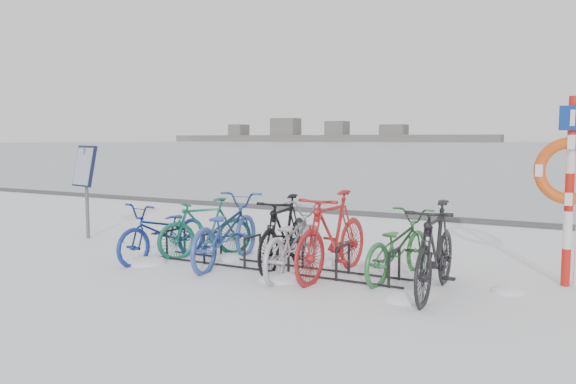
{
  "coord_description": "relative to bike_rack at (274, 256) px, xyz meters",
  "views": [
    {
      "loc": [
        3.95,
        -6.96,
        1.89
      ],
      "look_at": [
        -0.08,
        0.6,
        1.06
      ],
      "focal_mm": 35.0,
      "sensor_mm": 36.0,
      "label": 1
    }
  ],
  "objects": [
    {
      "name": "bike_2",
      "position": [
        -0.81,
        -0.04,
        0.36
      ],
      "size": [
        0.98,
        2.13,
        1.08
      ],
      "primitive_type": "imported",
      "rotation": [
        0.0,
        0.0,
        3.27
      ],
      "color": "#2C4C97",
      "rests_on": "ground"
    },
    {
      "name": "quay_edge",
      "position": [
        0.0,
        5.9,
        -0.13
      ],
      "size": [
        400.0,
        0.25,
        0.1
      ],
      "primitive_type": "cube",
      "color": "#3F3F42",
      "rests_on": "ground"
    },
    {
      "name": "ground",
      "position": [
        0.0,
        0.0,
        -0.18
      ],
      "size": [
        900.0,
        900.0,
        0.0
      ],
      "primitive_type": "plane",
      "color": "white",
      "rests_on": "ground"
    },
    {
      "name": "snow_drifts",
      "position": [
        0.01,
        -0.17,
        -0.18
      ],
      "size": [
        6.1,
        1.86,
        0.22
      ],
      "color": "white",
      "rests_on": "ground"
    },
    {
      "name": "ice_sheet",
      "position": [
        0.0,
        155.0,
        -0.17
      ],
      "size": [
        400.0,
        298.0,
        0.02
      ],
      "primitive_type": "cube",
      "color": "#A0ADB5",
      "rests_on": "ground"
    },
    {
      "name": "bike_5",
      "position": [
        0.92,
        0.02,
        0.42
      ],
      "size": [
        0.71,
        2.04,
        1.21
      ],
      "primitive_type": "imported",
      "rotation": [
        0.0,
        0.0,
        -0.07
      ],
      "color": "#A71C1F",
      "rests_on": "ground"
    },
    {
      "name": "bike_0",
      "position": [
        -1.84,
        -0.23,
        0.29
      ],
      "size": [
        0.83,
        1.87,
        0.95
      ],
      "primitive_type": "imported",
      "rotation": [
        0.0,
        0.0,
        -0.11
      ],
      "color": "navy",
      "rests_on": "ground"
    },
    {
      "name": "bike_rack",
      "position": [
        0.0,
        0.0,
        0.0
      ],
      "size": [
        4.0,
        0.48,
        0.46
      ],
      "color": "black",
      "rests_on": "ground"
    },
    {
      "name": "bike_7",
      "position": [
        2.38,
        -0.23,
        0.4
      ],
      "size": [
        0.58,
        1.94,
        1.16
      ],
      "primitive_type": "imported",
      "rotation": [
        0.0,
        0.0,
        0.02
      ],
      "color": "black",
      "rests_on": "ground"
    },
    {
      "name": "bike_4",
      "position": [
        0.36,
        -0.11,
        0.32
      ],
      "size": [
        0.85,
        1.98,
        1.01
      ],
      "primitive_type": "imported",
      "rotation": [
        0.0,
        0.0,
        3.24
      ],
      "color": "#A8A9B0",
      "rests_on": "ground"
    },
    {
      "name": "bike_3",
      "position": [
        0.11,
        0.12,
        0.37
      ],
      "size": [
        0.7,
        1.87,
        1.1
      ],
      "primitive_type": "imported",
      "rotation": [
        0.0,
        0.0,
        0.1
      ],
      "color": "black",
      "rests_on": "ground"
    },
    {
      "name": "info_board",
      "position": [
        -4.33,
        0.49,
        1.08
      ],
      "size": [
        0.62,
        0.34,
        1.75
      ],
      "rotation": [
        0.0,
        0.0,
        -0.22
      ],
      "color": "#595B5E",
      "rests_on": "ground"
    },
    {
      "name": "shoreline",
      "position": [
        -122.02,
        260.0,
        2.61
      ],
      "size": [
        180.0,
        12.0,
        9.5
      ],
      "color": "#505050",
      "rests_on": "ground"
    },
    {
      "name": "bike_1",
      "position": [
        -1.42,
        0.29,
        0.3
      ],
      "size": [
        1.26,
        1.6,
        0.97
      ],
      "primitive_type": "imported",
      "rotation": [
        0.0,
        0.0,
        -0.58
      ],
      "color": "#155D48",
      "rests_on": "ground"
    },
    {
      "name": "lifebuoy_station",
      "position": [
        3.78,
        0.88,
        1.29
      ],
      "size": [
        0.84,
        0.23,
        4.39
      ],
      "color": "red",
      "rests_on": "ground"
    },
    {
      "name": "bike_6",
      "position": [
        1.73,
        0.36,
        0.29
      ],
      "size": [
        0.9,
        1.88,
        0.95
      ],
      "primitive_type": "imported",
      "rotation": [
        0.0,
        0.0,
        2.99
      ],
      "color": "#2D6835",
      "rests_on": "ground"
    }
  ]
}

